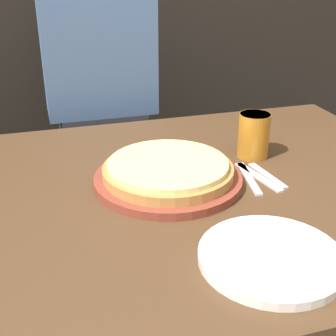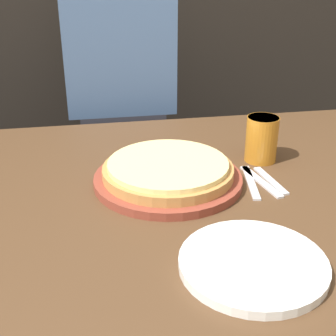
% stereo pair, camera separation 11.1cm
% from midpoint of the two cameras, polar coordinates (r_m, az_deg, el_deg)
% --- Properties ---
extents(dining_table, '(1.50, 0.98, 0.73)m').
position_cam_midpoint_polar(dining_table, '(1.30, -4.86, -17.40)').
color(dining_table, '#4C331E').
rests_on(dining_table, ground_plane).
extents(pizza_on_board, '(0.36, 0.36, 0.06)m').
position_cam_midpoint_polar(pizza_on_board, '(1.11, -2.85, -0.74)').
color(pizza_on_board, brown).
rests_on(pizza_on_board, dining_table).
extents(beer_glass, '(0.08, 0.08, 0.12)m').
position_cam_midpoint_polar(beer_glass, '(1.26, 7.96, 4.13)').
color(beer_glass, '#B7701E').
rests_on(beer_glass, dining_table).
extents(dinner_plate, '(0.26, 0.26, 0.02)m').
position_cam_midpoint_polar(dinner_plate, '(0.86, 8.82, -10.82)').
color(dinner_plate, white).
rests_on(dinner_plate, dining_table).
extents(fork, '(0.05, 0.18, 0.00)m').
position_cam_midpoint_polar(fork, '(1.15, 7.09, -1.24)').
color(fork, silver).
rests_on(fork, dining_table).
extents(dinner_knife, '(0.05, 0.18, 0.00)m').
position_cam_midpoint_polar(dinner_knife, '(1.16, 8.22, -1.08)').
color(dinner_knife, silver).
rests_on(dinner_knife, dining_table).
extents(spoon, '(0.04, 0.15, 0.00)m').
position_cam_midpoint_polar(spoon, '(1.17, 9.34, -0.92)').
color(spoon, silver).
rests_on(spoon, dining_table).
extents(diner_person, '(0.38, 0.20, 1.31)m').
position_cam_midpoint_polar(diner_person, '(1.75, -9.77, 4.88)').
color(diner_person, '#33333D').
rests_on(diner_person, ground_plane).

